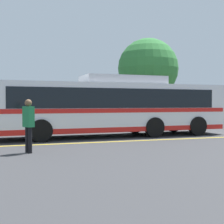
% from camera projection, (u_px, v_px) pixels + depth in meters
% --- Properties ---
extents(ground_plane, '(220.00, 220.00, 0.00)m').
position_uv_depth(ground_plane, '(95.00, 136.00, 16.22)').
color(ground_plane, '#38383A').
extents(lane_strip_0, '(32.10, 0.20, 0.01)m').
position_uv_depth(lane_strip_0, '(127.00, 141.00, 13.97)').
color(lane_strip_0, gold).
rests_on(lane_strip_0, ground_plane).
extents(curb_strip, '(40.10, 0.36, 0.15)m').
position_uv_depth(curb_strip, '(87.00, 127.00, 21.35)').
color(curb_strip, '#99999E').
rests_on(curb_strip, ground_plane).
extents(transit_bus, '(12.49, 2.99, 3.10)m').
position_uv_depth(transit_bus, '(112.00, 106.00, 16.02)').
color(transit_bus, silver).
rests_on(transit_bus, ground_plane).
extents(parked_car_2, '(4.77, 1.87, 1.32)m').
position_uv_depth(parked_car_2, '(77.00, 120.00, 19.42)').
color(parked_car_2, '#335B33').
rests_on(parked_car_2, ground_plane).
extents(parked_car_3, '(4.92, 2.04, 1.41)m').
position_uv_depth(parked_car_3, '(171.00, 117.00, 21.80)').
color(parked_car_3, olive).
rests_on(parked_car_3, ground_plane).
extents(pedestrian_0, '(0.40, 0.47, 1.84)m').
position_uv_depth(pedestrian_0, '(28.00, 122.00, 10.61)').
color(pedestrian_0, black).
rests_on(pedestrian_0, ground_plane).
extents(tree_1, '(4.70, 4.70, 6.76)m').
position_uv_depth(tree_1, '(148.00, 69.00, 24.36)').
color(tree_1, '#513823').
rests_on(tree_1, ground_plane).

